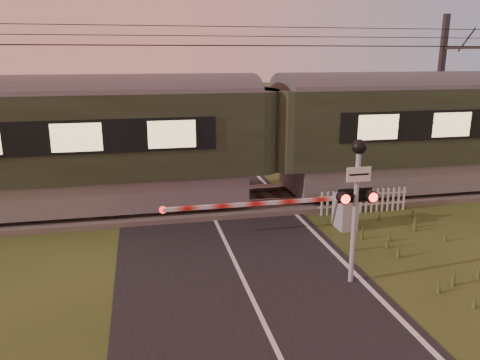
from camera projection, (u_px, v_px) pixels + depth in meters
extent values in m
plane|color=#2D3B16|center=(249.00, 293.00, 10.56)|extent=(160.00, 160.00, 0.00)
cube|color=black|center=(249.00, 293.00, 10.56)|extent=(6.00, 140.00, 0.02)
cube|color=#47423D|center=(208.00, 204.00, 16.69)|extent=(140.00, 3.40, 0.24)
cube|color=slate|center=(211.00, 205.00, 15.96)|extent=(140.00, 0.08, 0.14)
cube|color=slate|center=(205.00, 193.00, 17.32)|extent=(140.00, 0.08, 0.14)
cube|color=#2D2116|center=(208.00, 200.00, 16.65)|extent=(0.24, 2.20, 0.06)
cylinder|color=black|center=(206.00, 45.00, 14.99)|extent=(120.00, 0.02, 0.02)
cylinder|color=black|center=(204.00, 46.00, 15.56)|extent=(120.00, 0.02, 0.02)
cylinder|color=black|center=(204.00, 26.00, 15.12)|extent=(120.00, 0.02, 0.02)
cylinder|color=black|center=(205.00, 36.00, 15.20)|extent=(120.00, 0.02, 0.02)
cube|color=gray|center=(345.00, 212.00, 14.42)|extent=(0.52, 0.81, 1.05)
cylinder|color=gray|center=(341.00, 212.00, 14.39)|extent=(0.11, 0.11, 1.05)
cube|color=gray|center=(362.00, 197.00, 14.41)|extent=(0.86, 0.15, 0.15)
cube|color=red|center=(256.00, 204.00, 13.73)|extent=(5.41, 0.10, 0.10)
cylinder|color=red|center=(163.00, 210.00, 13.18)|extent=(0.21, 0.04, 0.21)
cylinder|color=gray|center=(354.00, 220.00, 10.69)|extent=(0.11, 0.11, 3.11)
cube|color=white|center=(359.00, 174.00, 10.35)|extent=(0.57, 0.03, 0.33)
sphere|color=black|center=(359.00, 147.00, 10.25)|extent=(0.33, 0.33, 0.33)
cube|color=black|center=(356.00, 196.00, 10.54)|extent=(0.78, 0.06, 0.06)
cylinder|color=#FF140C|center=(346.00, 199.00, 10.30)|extent=(0.21, 0.02, 0.21)
cylinder|color=#FF140C|center=(373.00, 197.00, 10.44)|extent=(0.21, 0.02, 0.21)
cube|color=black|center=(355.00, 195.00, 10.59)|extent=(0.83, 0.02, 0.33)
cube|color=silver|center=(363.00, 205.00, 15.89)|extent=(3.20, 0.04, 0.05)
cube|color=silver|center=(364.00, 195.00, 15.79)|extent=(3.20, 0.04, 0.05)
cube|color=#2D2D30|center=(438.00, 98.00, 20.09)|extent=(0.21, 0.21, 6.83)
cube|color=#2D2D30|center=(461.00, 48.00, 18.47)|extent=(0.10, 2.40, 0.10)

